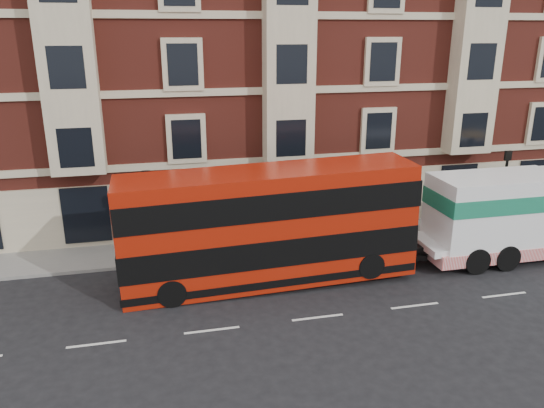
{
  "coord_description": "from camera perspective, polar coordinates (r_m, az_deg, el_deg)",
  "views": [
    {
      "loc": [
        -5.63,
        -16.82,
        10.32
      ],
      "look_at": [
        -0.85,
        4.0,
        3.3
      ],
      "focal_mm": 35.0,
      "sensor_mm": 36.0,
      "label": 1
    }
  ],
  "objects": [
    {
      "name": "tow_truck",
      "position": [
        27.35,
        25.13,
        -0.94
      ],
      "size": [
        9.81,
        2.9,
        4.09
      ],
      "color": "white",
      "rests_on": "ground"
    },
    {
      "name": "lamp_post_west",
      "position": [
        24.26,
        -13.13,
        -0.66
      ],
      "size": [
        0.35,
        0.15,
        4.35
      ],
      "color": "black",
      "rests_on": "sidewalk"
    },
    {
      "name": "victorian_terrace",
      "position": [
        32.41,
        -2.12,
        17.73
      ],
      "size": [
        45.0,
        12.0,
        20.4
      ],
      "color": "maroon",
      "rests_on": "ground"
    },
    {
      "name": "lamp_post_east",
      "position": [
        29.99,
        23.67,
        1.86
      ],
      "size": [
        0.35,
        0.15,
        4.35
      ],
      "color": "black",
      "rests_on": "sidewalk"
    },
    {
      "name": "sidewalk",
      "position": [
        26.99,
        0.1,
        -4.12
      ],
      "size": [
        90.0,
        3.0,
        0.15
      ],
      "primitive_type": "cube",
      "color": "slate",
      "rests_on": "ground"
    },
    {
      "name": "ground",
      "position": [
        20.52,
        4.93,
        -12.07
      ],
      "size": [
        120.0,
        120.0,
        0.0
      ],
      "primitive_type": "plane",
      "color": "black",
      "rests_on": "ground"
    },
    {
      "name": "pedestrian",
      "position": [
        26.05,
        -11.88,
        -3.07
      ],
      "size": [
        0.69,
        0.48,
        1.8
      ],
      "primitive_type": "imported",
      "rotation": [
        0.0,
        0.0,
        0.09
      ],
      "color": "#1F1C38",
      "rests_on": "sidewalk"
    },
    {
      "name": "double_decker_bus",
      "position": [
        22.07,
        -0.38,
        -2.21
      ],
      "size": [
        12.25,
        2.81,
        4.96
      ],
      "color": "#A71A09",
      "rests_on": "ground"
    }
  ]
}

